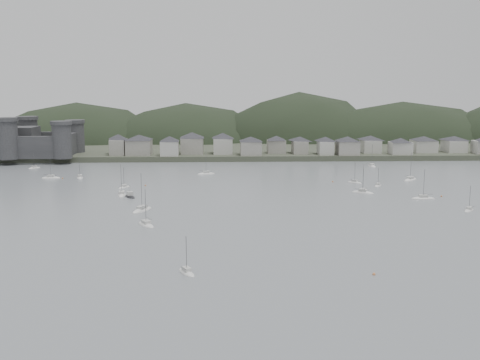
{
  "coord_description": "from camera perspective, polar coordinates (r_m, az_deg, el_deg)",
  "views": [
    {
      "loc": [
        -7.56,
        -127.63,
        40.4
      ],
      "look_at": [
        0.0,
        75.0,
        6.0
      ],
      "focal_mm": 40.75,
      "sensor_mm": 36.0,
      "label": 1
    }
  ],
  "objects": [
    {
      "name": "forested_ridge",
      "position": [
        400.57,
        -0.35,
        2.21
      ],
      "size": [
        851.55,
        103.94,
        102.57
      ],
      "color": "black",
      "rests_on": "ground"
    },
    {
      "name": "ground",
      "position": [
        134.08,
        1.21,
        -7.91
      ],
      "size": [
        900.0,
        900.0,
        0.0
      ],
      "primitive_type": "plane",
      "color": "slate",
      "rests_on": "ground"
    },
    {
      "name": "moored_fleet",
      "position": [
        198.8,
        -3.71,
        -2.07
      ],
      "size": [
        265.5,
        178.01,
        13.61
      ],
      "color": "silver",
      "rests_on": "ground"
    },
    {
      "name": "castle",
      "position": [
        328.67,
        -22.18,
        3.78
      ],
      "size": [
        66.0,
        43.0,
        20.0
      ],
      "color": "#313234",
      "rests_on": "far_shore_land"
    },
    {
      "name": "far_shore_land",
      "position": [
        424.48,
        -1.11,
        4.37
      ],
      "size": [
        900.0,
        250.0,
        3.0
      ],
      "primitive_type": "cube",
      "color": "#383D2D",
      "rests_on": "ground"
    },
    {
      "name": "motor_launch_far",
      "position": [
        207.71,
        -11.45,
        -1.7
      ],
      "size": [
        5.74,
        7.21,
        3.67
      ],
      "rotation": [
        0.0,
        0.0,
        3.69
      ],
      "color": "black",
      "rests_on": "ground"
    },
    {
      "name": "mooring_buoys",
      "position": [
        198.0,
        -2.1,
        -2.11
      ],
      "size": [
        154.98,
        132.53,
        0.7
      ],
      "color": "#CD7B44",
      "rests_on": "ground"
    },
    {
      "name": "waterfront_town",
      "position": [
        317.95,
        8.43,
        3.8
      ],
      "size": [
        451.48,
        28.46,
        12.92
      ],
      "color": "gray",
      "rests_on": "far_shore_land"
    }
  ]
}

